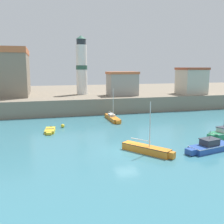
{
  "coord_description": "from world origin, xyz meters",
  "views": [
    {
      "loc": [
        -8.95,
        -26.47,
        9.14
      ],
      "look_at": [
        1.95,
        13.4,
        2.0
      ],
      "focal_mm": 42.0,
      "sensor_mm": 36.0,
      "label": 1
    }
  ],
  "objects_px": {
    "sailboat_orange_2": "(147,149)",
    "church": "(1,69)",
    "motorboat_green_0": "(223,134)",
    "lighthouse": "(82,66)",
    "mooring_buoy": "(63,126)",
    "harbor_shed_near_wharf": "(191,81)",
    "sailboat_orange_1": "(113,118)",
    "harbor_shed_mid_row": "(122,83)",
    "dinghy_yellow_3": "(50,130)",
    "motorboat_blue_4": "(210,147)"
  },
  "relations": [
    {
      "from": "motorboat_green_0",
      "to": "sailboat_orange_1",
      "type": "xyz_separation_m",
      "value": [
        -10.82,
        15.0,
        -0.15
      ]
    },
    {
      "from": "harbor_shed_mid_row",
      "to": "sailboat_orange_2",
      "type": "bearing_deg",
      "value": -102.25
    },
    {
      "from": "dinghy_yellow_3",
      "to": "church",
      "type": "xyz_separation_m",
      "value": [
        -9.13,
        24.45,
        8.42
      ]
    },
    {
      "from": "motorboat_green_0",
      "to": "sailboat_orange_1",
      "type": "distance_m",
      "value": 18.49
    },
    {
      "from": "dinghy_yellow_3",
      "to": "church",
      "type": "bearing_deg",
      "value": 110.47
    },
    {
      "from": "motorboat_green_0",
      "to": "mooring_buoy",
      "type": "bearing_deg",
      "value": 149.7
    },
    {
      "from": "sailboat_orange_1",
      "to": "church",
      "type": "xyz_separation_m",
      "value": [
        -19.96,
        18.69,
        8.24
      ]
    },
    {
      "from": "dinghy_yellow_3",
      "to": "lighthouse",
      "type": "distance_m",
      "value": 24.02
    },
    {
      "from": "harbor_shed_near_wharf",
      "to": "sailboat_orange_2",
      "type": "bearing_deg",
      "value": -128.94
    },
    {
      "from": "harbor_shed_near_wharf",
      "to": "motorboat_blue_4",
      "type": "bearing_deg",
      "value": -118.09
    },
    {
      "from": "sailboat_orange_1",
      "to": "dinghy_yellow_3",
      "type": "bearing_deg",
      "value": -152.01
    },
    {
      "from": "sailboat_orange_2",
      "to": "harbor_shed_mid_row",
      "type": "distance_m",
      "value": 29.75
    },
    {
      "from": "mooring_buoy",
      "to": "lighthouse",
      "type": "xyz_separation_m",
      "value": [
        5.93,
        18.53,
        9.0
      ]
    },
    {
      "from": "sailboat_orange_1",
      "to": "harbor_shed_near_wharf",
      "type": "height_order",
      "value": "harbor_shed_near_wharf"
    },
    {
      "from": "sailboat_orange_2",
      "to": "harbor_shed_near_wharf",
      "type": "xyz_separation_m",
      "value": [
        22.21,
        27.49,
        5.62
      ]
    },
    {
      "from": "motorboat_green_0",
      "to": "harbor_shed_mid_row",
      "type": "xyz_separation_m",
      "value": [
        -5.74,
        25.61,
        5.08
      ]
    },
    {
      "from": "sailboat_orange_2",
      "to": "church",
      "type": "bearing_deg",
      "value": 117.16
    },
    {
      "from": "church",
      "to": "harbor_shed_mid_row",
      "type": "distance_m",
      "value": 26.48
    },
    {
      "from": "mooring_buoy",
      "to": "sailboat_orange_2",
      "type": "bearing_deg",
      "value": -61.99
    },
    {
      "from": "sailboat_orange_1",
      "to": "dinghy_yellow_3",
      "type": "distance_m",
      "value": 12.27
    },
    {
      "from": "sailboat_orange_1",
      "to": "lighthouse",
      "type": "bearing_deg",
      "value": 100.98
    },
    {
      "from": "sailboat_orange_2",
      "to": "harbor_shed_mid_row",
      "type": "height_order",
      "value": "harbor_shed_mid_row"
    },
    {
      "from": "sailboat_orange_1",
      "to": "mooring_buoy",
      "type": "xyz_separation_m",
      "value": [
        -8.85,
        -3.5,
        -0.13
      ]
    },
    {
      "from": "church",
      "to": "harbor_shed_mid_row",
      "type": "height_order",
      "value": "church"
    },
    {
      "from": "motorboat_blue_4",
      "to": "sailboat_orange_1",
      "type": "bearing_deg",
      "value": 106.77
    },
    {
      "from": "motorboat_green_0",
      "to": "church",
      "type": "xyz_separation_m",
      "value": [
        -30.78,
        33.69,
        8.09
      ]
    },
    {
      "from": "motorboat_green_0",
      "to": "mooring_buoy",
      "type": "relative_size",
      "value": 8.91
    },
    {
      "from": "sailboat_orange_1",
      "to": "lighthouse",
      "type": "xyz_separation_m",
      "value": [
        -2.92,
        15.03,
        8.87
      ]
    },
    {
      "from": "sailboat_orange_1",
      "to": "church",
      "type": "distance_m",
      "value": 28.56
    },
    {
      "from": "church",
      "to": "motorboat_green_0",
      "type": "bearing_deg",
      "value": -47.58
    },
    {
      "from": "dinghy_yellow_3",
      "to": "harbor_shed_mid_row",
      "type": "bearing_deg",
      "value": 45.81
    },
    {
      "from": "motorboat_green_0",
      "to": "sailboat_orange_2",
      "type": "height_order",
      "value": "sailboat_orange_2"
    },
    {
      "from": "motorboat_blue_4",
      "to": "church",
      "type": "bearing_deg",
      "value": 124.19
    },
    {
      "from": "church",
      "to": "harbor_shed_near_wharf",
      "type": "xyz_separation_m",
      "value": [
        41.04,
        -9.22,
        -2.57
      ]
    },
    {
      "from": "motorboat_green_0",
      "to": "church",
      "type": "bearing_deg",
      "value": 132.42
    },
    {
      "from": "sailboat_orange_1",
      "to": "lighthouse",
      "type": "relative_size",
      "value": 0.55
    },
    {
      "from": "motorboat_blue_4",
      "to": "church",
      "type": "distance_m",
      "value": 46.52
    },
    {
      "from": "mooring_buoy",
      "to": "motorboat_green_0",
      "type": "bearing_deg",
      "value": -30.3
    },
    {
      "from": "sailboat_orange_1",
      "to": "harbor_shed_near_wharf",
      "type": "distance_m",
      "value": 23.8
    },
    {
      "from": "motorboat_green_0",
      "to": "church",
      "type": "distance_m",
      "value": 46.34
    },
    {
      "from": "motorboat_green_0",
      "to": "lighthouse",
      "type": "xyz_separation_m",
      "value": [
        -13.74,
        30.02,
        8.73
      ]
    },
    {
      "from": "church",
      "to": "lighthouse",
      "type": "xyz_separation_m",
      "value": [
        17.04,
        -3.66,
        0.64
      ]
    },
    {
      "from": "motorboat_green_0",
      "to": "mooring_buoy",
      "type": "distance_m",
      "value": 22.78
    },
    {
      "from": "motorboat_green_0",
      "to": "mooring_buoy",
      "type": "height_order",
      "value": "motorboat_green_0"
    },
    {
      "from": "mooring_buoy",
      "to": "lighthouse",
      "type": "height_order",
      "value": "lighthouse"
    },
    {
      "from": "mooring_buoy",
      "to": "harbor_shed_mid_row",
      "type": "distance_m",
      "value": 20.55
    },
    {
      "from": "motorboat_green_0",
      "to": "motorboat_blue_4",
      "type": "distance_m",
      "value": 6.56
    },
    {
      "from": "mooring_buoy",
      "to": "church",
      "type": "distance_m",
      "value": 26.19
    },
    {
      "from": "lighthouse",
      "to": "harbor_shed_mid_row",
      "type": "distance_m",
      "value": 9.84
    },
    {
      "from": "sailboat_orange_1",
      "to": "harbor_shed_mid_row",
      "type": "relative_size",
      "value": 1.1
    }
  ]
}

